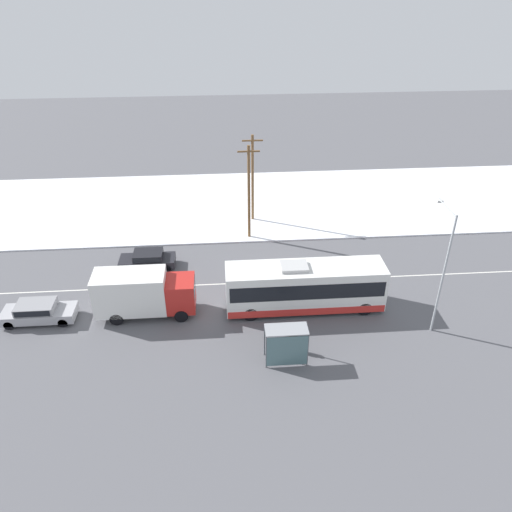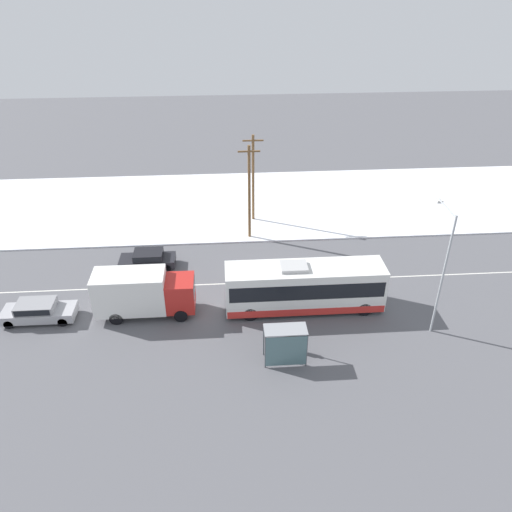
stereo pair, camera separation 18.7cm
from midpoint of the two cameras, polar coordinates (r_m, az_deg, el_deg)
name	(u,v)px [view 2 (the right image)]	position (r m, az deg, el deg)	size (l,w,h in m)	color
ground_plane	(275,282)	(37.71, 2.36, -2.95)	(120.00, 120.00, 0.00)	#56565B
snow_lot	(260,203)	(49.90, 0.62, 6.11)	(80.00, 15.79, 0.12)	white
lane_marking_center	(275,282)	(37.70, 2.36, -2.95)	(60.00, 0.12, 0.00)	silver
city_bus	(304,287)	(34.21, 5.72, -3.55)	(10.76, 2.57, 3.52)	white
box_truck	(142,292)	(34.28, -12.73, -4.05)	(6.64, 2.30, 3.26)	silver
sedan_car	(148,259)	(39.96, -12.12, -0.30)	(4.31, 1.80, 1.35)	black
parked_car_near_truck	(38,310)	(36.50, -23.52, -5.71)	(4.78, 1.80, 1.40)	#9E9EA3
pedestrian_at_stop	(292,338)	(31.07, 4.33, -9.32)	(0.57, 0.25, 1.59)	#23232D
bus_shelter	(286,342)	(29.71, 3.60, -9.74)	(2.53, 1.20, 2.40)	gray
streetlamp	(442,258)	(32.55, 20.69, -0.20)	(0.36, 2.94, 8.39)	#9EA3A8
utility_pole_roadside	(249,192)	(41.71, -0.64, 7.37)	(1.80, 0.24, 8.29)	brown
utility_pole_snowlot	(253,177)	(44.88, -0.21, 8.98)	(1.80, 0.24, 8.08)	brown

